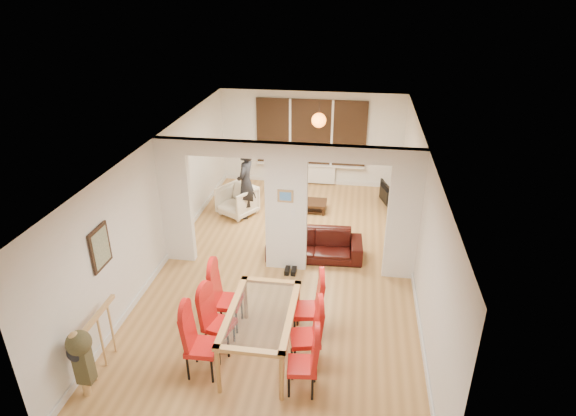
% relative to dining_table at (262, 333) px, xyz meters
% --- Properties ---
extents(floor, '(5.00, 9.00, 0.01)m').
position_rel_dining_table_xyz_m(floor, '(-0.01, 2.56, -0.41)').
color(floor, '#B8854A').
rests_on(floor, ground).
extents(room_walls, '(5.00, 9.00, 2.60)m').
position_rel_dining_table_xyz_m(room_walls, '(-0.01, 2.56, 0.89)').
color(room_walls, silver).
rests_on(room_walls, floor).
extents(divider_wall, '(5.00, 0.18, 2.60)m').
position_rel_dining_table_xyz_m(divider_wall, '(-0.01, 2.56, 0.89)').
color(divider_wall, white).
rests_on(divider_wall, floor).
extents(bay_window_blinds, '(3.00, 0.08, 1.80)m').
position_rel_dining_table_xyz_m(bay_window_blinds, '(-0.01, 7.00, 1.09)').
color(bay_window_blinds, black).
rests_on(bay_window_blinds, room_walls).
extents(radiator, '(1.40, 0.08, 0.50)m').
position_rel_dining_table_xyz_m(radiator, '(-0.01, 6.96, -0.11)').
color(radiator, white).
rests_on(radiator, floor).
extents(pendant_light, '(0.36, 0.36, 0.36)m').
position_rel_dining_table_xyz_m(pendant_light, '(0.29, 5.86, 1.74)').
color(pendant_light, orange).
rests_on(pendant_light, room_walls).
extents(stair_newel, '(0.40, 1.20, 1.10)m').
position_rel_dining_table_xyz_m(stair_newel, '(-2.26, -0.64, 0.14)').
color(stair_newel, tan).
rests_on(stair_newel, floor).
extents(wall_poster, '(0.04, 0.52, 0.67)m').
position_rel_dining_table_xyz_m(wall_poster, '(-2.48, 0.16, 1.19)').
color(wall_poster, gray).
rests_on(wall_poster, room_walls).
extents(pillar_photo, '(0.30, 0.03, 0.25)m').
position_rel_dining_table_xyz_m(pillar_photo, '(-0.01, 2.46, 1.19)').
color(pillar_photo, '#4C8CD8').
rests_on(pillar_photo, divider_wall).
extents(dining_table, '(0.99, 1.75, 0.82)m').
position_rel_dining_table_xyz_m(dining_table, '(0.00, 0.00, 0.00)').
color(dining_table, '#B27E41').
rests_on(dining_table, floor).
extents(dining_chair_la, '(0.45, 0.45, 1.10)m').
position_rel_dining_table_xyz_m(dining_chair_la, '(-0.77, -0.49, 0.14)').
color(dining_chair_la, red).
rests_on(dining_chair_la, floor).
extents(dining_chair_lb, '(0.51, 0.51, 1.06)m').
position_rel_dining_table_xyz_m(dining_chair_lb, '(-0.67, 0.04, 0.12)').
color(dining_chair_lb, red).
rests_on(dining_chair_lb, floor).
extents(dining_chair_lc, '(0.45, 0.45, 1.12)m').
position_rel_dining_table_xyz_m(dining_chair_lc, '(-0.69, 0.60, 0.15)').
color(dining_chair_lc, red).
rests_on(dining_chair_lc, floor).
extents(dining_chair_ra, '(0.44, 0.44, 1.01)m').
position_rel_dining_table_xyz_m(dining_chair_ra, '(0.70, -0.61, 0.10)').
color(dining_chair_ra, red).
rests_on(dining_chair_ra, floor).
extents(dining_chair_rb, '(0.52, 0.52, 1.08)m').
position_rel_dining_table_xyz_m(dining_chair_rb, '(0.67, -0.07, 0.13)').
color(dining_chair_rb, red).
rests_on(dining_chair_rb, floor).
extents(dining_chair_rc, '(0.51, 0.51, 1.11)m').
position_rel_dining_table_xyz_m(dining_chair_rc, '(0.63, 0.58, 0.14)').
color(dining_chair_rc, red).
rests_on(dining_chair_rc, floor).
extents(sofa, '(2.00, 0.87, 0.57)m').
position_rel_dining_table_xyz_m(sofa, '(0.51, 3.02, -0.12)').
color(sofa, black).
rests_on(sofa, floor).
extents(armchair, '(1.09, 1.10, 0.74)m').
position_rel_dining_table_xyz_m(armchair, '(-1.56, 4.74, -0.04)').
color(armchair, silver).
rests_on(armchair, floor).
extents(person, '(0.68, 0.49, 1.74)m').
position_rel_dining_table_xyz_m(person, '(-1.32, 4.69, 0.46)').
color(person, black).
rests_on(person, floor).
extents(television, '(0.93, 0.40, 0.54)m').
position_rel_dining_table_xyz_m(television, '(1.99, 5.86, -0.14)').
color(television, black).
rests_on(television, floor).
extents(coffee_table, '(1.21, 0.80, 0.26)m').
position_rel_dining_table_xyz_m(coffee_table, '(0.03, 5.22, -0.28)').
color(coffee_table, '#341F11').
rests_on(coffee_table, floor).
extents(bottle, '(0.08, 0.08, 0.31)m').
position_rel_dining_table_xyz_m(bottle, '(0.02, 5.14, -0.00)').
color(bottle, '#143F19').
rests_on(bottle, coffee_table).
extents(bowl, '(0.20, 0.20, 0.05)m').
position_rel_dining_table_xyz_m(bowl, '(-0.11, 5.14, -0.13)').
color(bowl, '#341F11').
rests_on(bowl, coffee_table).
extents(shoes, '(0.22, 0.24, 0.09)m').
position_rel_dining_table_xyz_m(shoes, '(0.11, 2.33, -0.36)').
color(shoes, black).
rests_on(shoes, floor).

